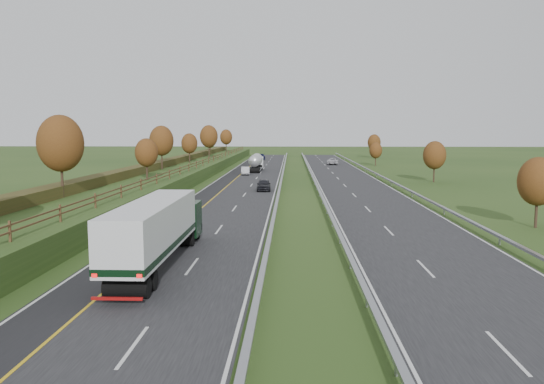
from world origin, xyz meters
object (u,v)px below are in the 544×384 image
at_px(car_dark_near, 264,185).
at_px(car_silver_mid, 245,171).
at_px(box_lorry, 158,229).
at_px(car_oncoming, 333,161).
at_px(road_tanker, 256,162).
at_px(car_small_far, 261,157).

distance_m(car_dark_near, car_silver_mid, 26.51).
distance_m(box_lorry, car_oncoming, 99.01).
bearing_deg(car_silver_mid, road_tanker, 76.62).
bearing_deg(road_tanker, car_silver_mid, -98.90).
relative_size(box_lorry, car_dark_near, 3.51).
distance_m(road_tanker, car_silver_mid, 9.10).
xyz_separation_m(road_tanker, car_silver_mid, (-1.40, -8.93, -1.10)).
distance_m(box_lorry, car_silver_mid, 67.00).
height_order(box_lorry, car_silver_mid, box_lorry).
xyz_separation_m(car_silver_mid, car_oncoming, (18.57, 30.36, 0.06)).
bearing_deg(box_lorry, car_oncoming, 79.50).
height_order(road_tanker, car_small_far, road_tanker).
height_order(car_silver_mid, car_small_far, car_small_far).
bearing_deg(car_oncoming, car_small_far, -40.90).
bearing_deg(car_silver_mid, box_lorry, -94.02).
height_order(box_lorry, car_oncoming, box_lorry).
bearing_deg(car_dark_near, car_small_far, 91.36).
bearing_deg(car_small_far, car_silver_mid, -91.20).
bearing_deg(box_lorry, car_small_far, 90.25).
distance_m(car_dark_near, car_small_far, 76.97).
bearing_deg(car_dark_near, car_oncoming, 74.08).
relative_size(car_small_far, car_oncoming, 0.98).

